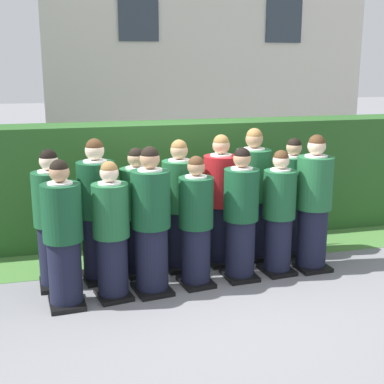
# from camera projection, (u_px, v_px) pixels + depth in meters

# --- Properties ---
(ground_plane) EXTENTS (60.00, 60.00, 0.00)m
(ground_plane) POSITION_uv_depth(u_px,v_px,m) (198.00, 285.00, 6.26)
(ground_plane) COLOR slate
(student_front_row_0) EXTENTS (0.41, 0.52, 1.59)m
(student_front_row_0) POSITION_uv_depth(u_px,v_px,m) (63.00, 238.00, 5.56)
(student_front_row_0) COLOR black
(student_front_row_0) RESTS_ON ground
(student_front_row_1) EXTENTS (0.43, 0.52, 1.53)m
(student_front_row_1) POSITION_uv_depth(u_px,v_px,m) (111.00, 234.00, 5.76)
(student_front_row_1) COLOR black
(student_front_row_1) RESTS_ON ground
(student_front_row_2) EXTENTS (0.45, 0.53, 1.67)m
(student_front_row_2) POSITION_uv_depth(u_px,v_px,m) (151.00, 224.00, 5.89)
(student_front_row_2) COLOR black
(student_front_row_2) RESTS_ON ground
(student_front_row_3) EXTENTS (0.41, 0.51, 1.53)m
(student_front_row_3) POSITION_uv_depth(u_px,v_px,m) (196.00, 225.00, 6.11)
(student_front_row_3) COLOR black
(student_front_row_3) RESTS_ON ground
(student_front_row_4) EXTENTS (0.41, 0.47, 1.59)m
(student_front_row_4) POSITION_uv_depth(u_px,v_px,m) (241.00, 217.00, 6.29)
(student_front_row_4) COLOR black
(student_front_row_4) RESTS_ON ground
(student_front_row_5) EXTENTS (0.40, 0.47, 1.53)m
(student_front_row_5) POSITION_uv_depth(u_px,v_px,m) (279.00, 216.00, 6.47)
(student_front_row_5) COLOR black
(student_front_row_5) RESTS_ON ground
(student_front_row_6) EXTENTS (0.44, 0.51, 1.70)m
(student_front_row_6) POSITION_uv_depth(u_px,v_px,m) (313.00, 206.00, 6.59)
(student_front_row_6) COLOR black
(student_front_row_6) RESTS_ON ground
(student_rear_row_0) EXTENTS (0.42, 0.48, 1.61)m
(student_rear_row_0) POSITION_uv_depth(u_px,v_px,m) (53.00, 223.00, 6.05)
(student_rear_row_0) COLOR black
(student_rear_row_0) RESTS_ON ground
(student_rear_row_1) EXTENTS (0.46, 0.54, 1.70)m
(student_rear_row_1) POSITION_uv_depth(u_px,v_px,m) (97.00, 214.00, 6.25)
(student_rear_row_1) COLOR black
(student_rear_row_1) RESTS_ON ground
(student_rear_row_2) EXTENTS (0.44, 0.53, 1.56)m
(student_rear_row_2) POSITION_uv_depth(u_px,v_px,m) (137.00, 215.00, 6.44)
(student_rear_row_2) COLOR black
(student_rear_row_2) RESTS_ON ground
(student_rear_row_3) EXTENTS (0.43, 0.49, 1.63)m
(student_rear_row_3) POSITION_uv_depth(u_px,v_px,m) (179.00, 208.00, 6.60)
(student_rear_row_3) COLOR black
(student_rear_row_3) RESTS_ON ground
(student_in_red_blazer) EXTENTS (0.45, 0.53, 1.67)m
(student_in_red_blazer) POSITION_uv_depth(u_px,v_px,m) (220.00, 203.00, 6.78)
(student_in_red_blazer) COLOR black
(student_in_red_blazer) RESTS_ON ground
(student_rear_row_5) EXTENTS (0.45, 0.52, 1.73)m
(student_rear_row_5) POSITION_uv_depth(u_px,v_px,m) (253.00, 197.00, 6.95)
(student_rear_row_5) COLOR black
(student_rear_row_5) RESTS_ON ground
(student_rear_row_6) EXTENTS (0.41, 0.51, 1.58)m
(student_rear_row_6) POSITION_uv_depth(u_px,v_px,m) (292.00, 199.00, 7.14)
(student_rear_row_6) COLOR black
(student_rear_row_6) RESTS_ON ground
(hedge) EXTENTS (9.66, 0.70, 1.70)m
(hedge) POSITION_uv_depth(u_px,v_px,m) (165.00, 181.00, 7.79)
(hedge) COLOR #285623
(hedge) RESTS_ON ground
(school_building_main) EXTENTS (8.19, 3.99, 8.02)m
(school_building_main) POSITION_uv_depth(u_px,v_px,m) (193.00, 0.00, 13.87)
(school_building_main) COLOR beige
(school_building_main) RESTS_ON ground
(lawn_strip) EXTENTS (9.66, 0.90, 0.01)m
(lawn_strip) POSITION_uv_depth(u_px,v_px,m) (178.00, 254.00, 7.24)
(lawn_strip) COLOR #477A38
(lawn_strip) RESTS_ON ground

